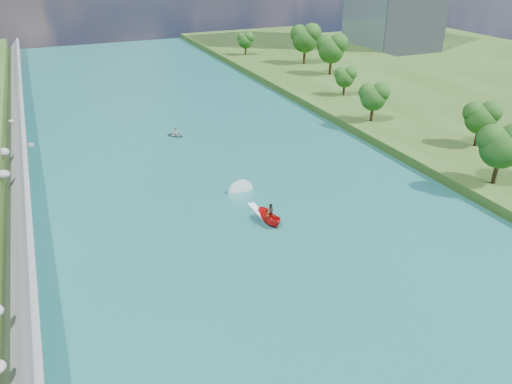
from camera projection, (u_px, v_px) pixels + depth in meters
name	position (u px, v px, depth m)	size (l,w,h in m)	color
ground	(303.00, 276.00, 49.88)	(260.00, 260.00, 0.00)	#2D5119
river_water	(231.00, 193.00, 66.23)	(55.00, 240.00, 0.10)	#175958
berm_east	(506.00, 136.00, 83.71)	(44.00, 240.00, 1.50)	#2D5119
riprap_bank	(17.00, 226.00, 55.11)	(4.88, 236.00, 4.57)	slate
trees_east	(390.00, 82.00, 93.85)	(18.58, 142.73, 11.80)	#194712
motorboat	(263.00, 212.00, 60.14)	(3.60, 18.90, 2.14)	red
raft	(176.00, 134.00, 85.40)	(3.50, 3.62, 1.55)	gray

